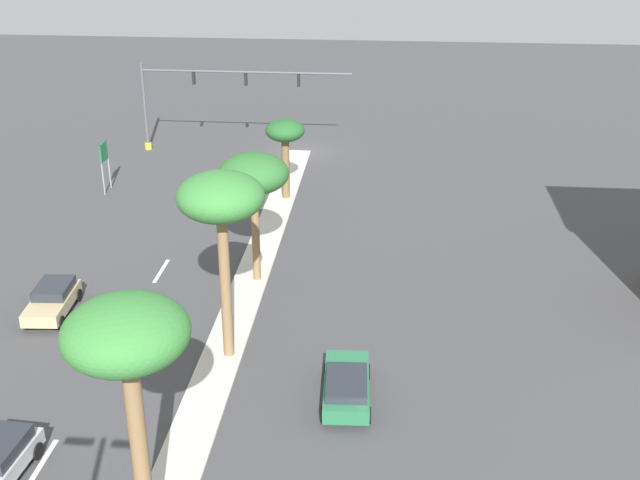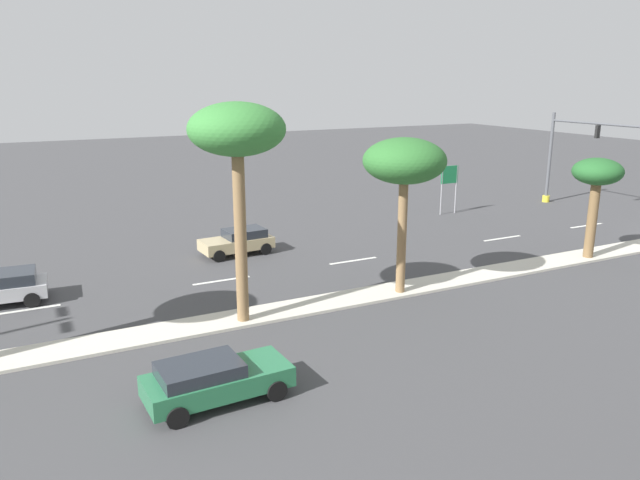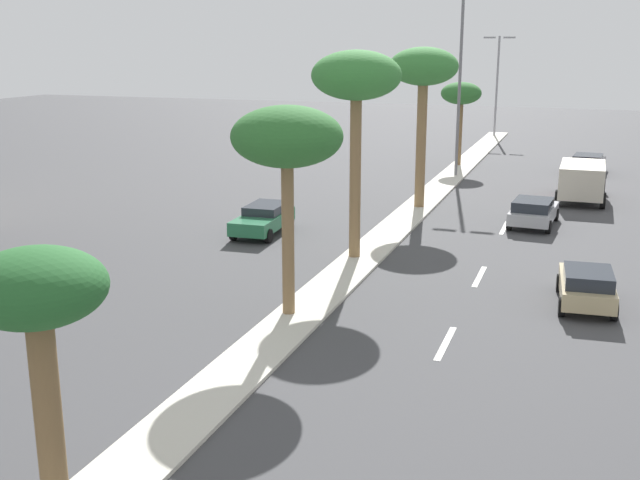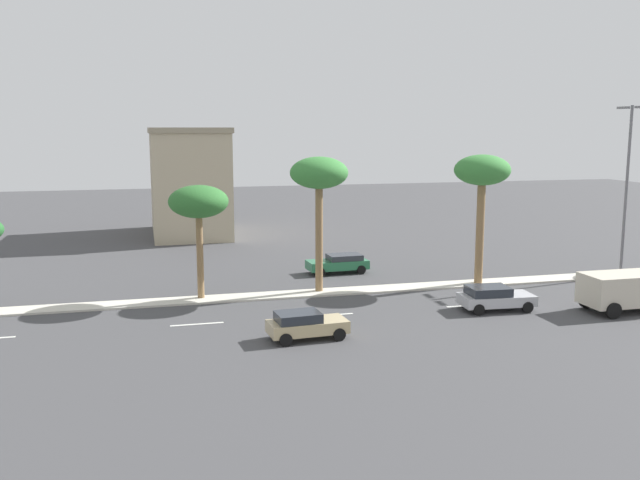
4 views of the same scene
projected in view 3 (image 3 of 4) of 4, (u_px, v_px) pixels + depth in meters
name	position (u px, v px, depth m)	size (l,w,h in m)	color
ground_plane	(366.00, 256.00, 32.78)	(160.00, 160.00, 0.00)	#424244
median_curb	(411.00, 213.00, 40.64)	(1.80, 77.58, 0.12)	beige
lane_stripe_front	(446.00, 343.00, 23.28)	(0.20, 2.80, 0.01)	silver
lane_stripe_outboard	(479.00, 277.00, 29.87)	(0.20, 2.80, 0.01)	silver
lane_stripe_trailing	(504.00, 228.00, 37.64)	(0.20, 2.80, 0.01)	silver
palm_tree_mid	(37.00, 301.00, 13.53)	(2.53, 2.53, 5.26)	brown
palm_tree_inboard	(287.00, 140.00, 24.14)	(3.55, 3.55, 6.81)	olive
palm_tree_center	(356.00, 81.00, 30.49)	(3.60, 3.60, 8.41)	olive
palm_tree_leading	(423.00, 72.00, 40.22)	(3.63, 3.63, 8.45)	olive
palm_tree_left	(461.00, 95.00, 54.85)	(2.87, 2.87, 5.92)	brown
street_lamp_rear	(460.00, 73.00, 50.20)	(2.90, 0.24, 11.65)	slate
street_lamp_front	(497.00, 77.00, 72.43)	(2.90, 0.24, 9.20)	gray
sedan_green_near	(263.00, 218.00, 36.43)	(2.09, 4.38, 1.34)	#287047
sedan_black_right	(588.00, 163.00, 52.98)	(2.39, 4.51, 1.35)	black
sedan_tan_center	(587.00, 286.00, 26.38)	(2.09, 3.98, 1.38)	tan
sedan_silver_front	(533.00, 211.00, 37.88)	(2.29, 4.27, 1.38)	#B2B2B7
box_truck	(582.00, 179.00, 43.79)	(2.64, 5.82, 2.18)	#B21E19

